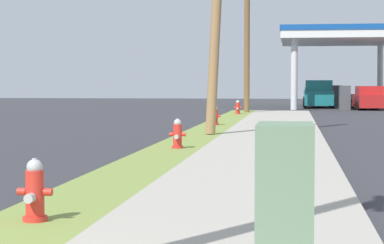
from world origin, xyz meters
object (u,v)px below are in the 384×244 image
Objects in this scene: fire_hydrant_third at (215,117)px; truck_teal_at_forecourt at (318,95)px; utility_pole_background at (247,24)px; utility_cabinet at (285,209)px; fire_hydrant_nearest at (35,194)px; fire_hydrant_second at (178,135)px; fire_hydrant_fourth at (238,108)px; car_red_by_near_pump at (369,99)px.

fire_hydrant_third is 0.14× the size of truck_teal_at_forecourt.
utility_pole_background reaches higher than fire_hydrant_third.
utility_cabinet is (2.56, -35.75, -4.34)m from utility_pole_background.
utility_cabinet is (2.95, -2.34, 0.28)m from fire_hydrant_nearest.
fire_hydrant_second is 23.97m from utility_pole_background.
fire_hydrant_nearest is 45.79m from truck_teal_at_forecourt.
fire_hydrant_nearest is 1.00× the size of fire_hydrant_third.
truck_teal_at_forecourt is at bearing 72.46° from fire_hydrant_fourth.
fire_hydrant_second is 10.43m from fire_hydrant_third.
car_red_by_near_pump is at bearing 76.23° from fire_hydrant_second.
fire_hydrant_fourth is 0.16× the size of car_red_by_near_pump.
truck_teal_at_forecourt is (4.69, 14.84, 0.47)m from fire_hydrant_fourth.
fire_hydrant_nearest is at bearing -95.98° from truck_teal_at_forecourt.
car_red_by_near_pump is (5.03, 44.23, -0.01)m from utility_cabinet.
fire_hydrant_fourth is 0.08× the size of utility_pole_background.
car_red_by_near_pump is at bearing 54.76° from fire_hydrant_fourth.
utility_pole_background is 12.19m from car_red_by_near_pump.
fire_hydrant_nearest is 0.14× the size of truck_teal_at_forecourt.
car_red_by_near_pump is at bearing 79.21° from fire_hydrant_nearest.
utility_pole_background reaches higher than utility_cabinet.
fire_hydrant_nearest is 20.31m from fire_hydrant_third.
truck_teal_at_forecourt is (-3.21, 3.66, 0.19)m from car_red_by_near_pump.
utility_cabinet is at bearing -96.49° from car_red_by_near_pump.
fire_hydrant_fourth is at bearing 89.85° from fire_hydrant_nearest.
fire_hydrant_third is 0.57× the size of utility_cabinet.
truck_teal_at_forecourt reaches higher than fire_hydrant_fourth.
utility_pole_background is 36.10m from utility_cabinet.
fire_hydrant_third is 25.69m from truck_teal_at_forecourt.
fire_hydrant_third is 22.85m from utility_cabinet.
utility_pole_background is (0.38, 33.40, 4.63)m from fire_hydrant_nearest.
truck_teal_at_forecourt is (4.77, 45.54, 0.47)m from fire_hydrant_nearest.
utility_cabinet is 47.92m from truck_teal_at_forecourt.
utility_cabinet is at bearing -82.52° from fire_hydrant_third.
utility_pole_background is 1.80× the size of truck_teal_at_forecourt.
fire_hydrant_nearest is at bearing -90.66° from utility_pole_background.
fire_hydrant_fourth is at bearing -96.39° from utility_pole_background.
utility_pole_background is at bearing -109.88° from truck_teal_at_forecourt.
utility_pole_background is at bearing 88.21° from fire_hydrant_third.
fire_hydrant_second and fire_hydrant_fourth have the same top height.
fire_hydrant_second is 0.16× the size of car_red_by_near_pump.
fire_hydrant_fourth is at bearing -125.24° from car_red_by_near_pump.
fire_hydrant_third is (-0.02, 20.31, 0.00)m from fire_hydrant_nearest.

